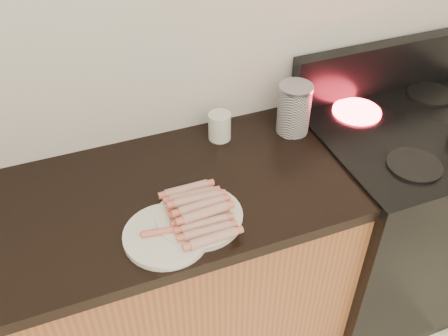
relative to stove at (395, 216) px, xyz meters
name	(u,v)px	position (x,y,z in m)	size (l,w,h in m)	color
wall_back	(184,22)	(-0.78, 0.32, 0.84)	(4.00, 0.04, 2.60)	silver
cabinet_base	(30,331)	(-1.48, 0.01, -0.03)	(2.20, 0.59, 0.86)	#93562B
stove	(395,216)	(0.00, 0.00, 0.00)	(0.76, 0.65, 0.91)	black
stove_panel	(382,67)	(0.00, 0.28, 0.55)	(0.76, 0.06, 0.20)	black
burner_near_left	(414,165)	(-0.17, -0.17, 0.46)	(0.18, 0.18, 0.01)	black
burner_far_left	(357,111)	(-0.17, 0.17, 0.46)	(0.18, 0.18, 0.01)	#FF1E2D
burner_far_right	(431,94)	(0.17, 0.17, 0.46)	(0.18, 0.18, 0.01)	black
main_plate	(199,218)	(-0.90, -0.13, 0.45)	(0.25, 0.25, 0.02)	white
side_plate	(166,235)	(-1.01, -0.17, 0.45)	(0.25, 0.25, 0.02)	white
hotdog_pile	(199,211)	(-0.90, -0.13, 0.48)	(0.13, 0.25, 0.05)	maroon
plain_sausages	(166,231)	(-1.01, -0.17, 0.47)	(0.13, 0.04, 0.02)	#D96838
canister	(294,109)	(-0.44, 0.17, 0.54)	(0.12, 0.12, 0.18)	white
mug	(220,126)	(-0.70, 0.22, 0.49)	(0.08, 0.08, 0.10)	silver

